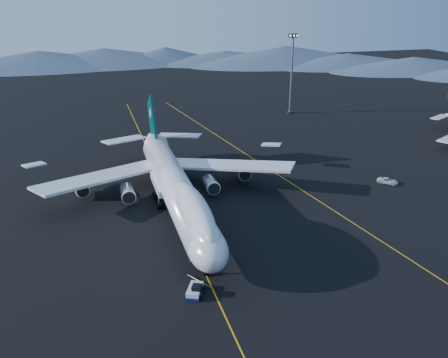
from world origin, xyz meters
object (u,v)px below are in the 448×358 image
object	(u,v)px
boeing_747	(175,186)
floodlight_mast	(292,74)
pushback_tug	(195,291)
service_van	(388,181)

from	to	relation	value
boeing_747	floodlight_mast	world-z (taller)	floodlight_mast
boeing_747	pushback_tug	xyz separation A→B (m)	(-3.00, -31.54, -5.24)
floodlight_mast	service_van	bearing A→B (deg)	-94.53
boeing_747	floodlight_mast	size ratio (longest dim) A/B	2.46
boeing_747	service_van	world-z (taller)	boeing_747
floodlight_mast	pushback_tug	bearing A→B (deg)	-119.52
service_van	floodlight_mast	distance (m)	77.30
floodlight_mast	boeing_747	bearing A→B (deg)	-127.14
boeing_747	service_van	xyz separation A→B (m)	(52.84, 1.94, -5.12)
service_van	boeing_747	bearing A→B (deg)	138.51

